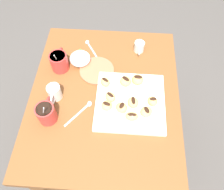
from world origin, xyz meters
TOP-DOWN VIEW (x-y plane):
  - ground_plane at (0.00, 0.00)m, footprint 8.00×8.00m
  - dining_table at (0.00, 0.00)m, footprint 0.84×0.69m
  - pastry_plate_square at (-0.04, -0.12)m, footprint 0.31×0.31m
  - coffee_mug_red_left at (-0.14, 0.23)m, footprint 0.12×0.08m
  - coffee_mug_red_right at (0.14, 0.23)m, footprint 0.12×0.09m
  - cream_pitcher_white at (-0.03, 0.22)m, footprint 0.10×0.06m
  - ice_cream_bowl at (0.18, 0.14)m, footprint 0.10×0.10m
  - chocolate_sauce_pitcher at (0.28, -0.16)m, footprint 0.09×0.05m
  - saucer_coral_left at (0.13, 0.05)m, footprint 0.17×0.17m
  - loose_spoon_near_saucer at (0.28, 0.10)m, footprint 0.14×0.09m
  - loose_spoon_by_plate at (-0.10, 0.09)m, footprint 0.13×0.11m
  - beignet_0 at (-0.12, -0.13)m, footprint 0.04×0.06m
  - chocolate_drizzle_0 at (-0.12, -0.13)m, footprint 0.01×0.04m
  - beignet_1 at (0.06, -0.09)m, footprint 0.07×0.07m
  - chocolate_drizzle_1 at (0.06, -0.09)m, footprint 0.04×0.04m
  - beignet_2 at (-0.10, -0.19)m, footprint 0.07×0.07m
  - chocolate_drizzle_2 at (-0.10, -0.19)m, footprint 0.04×0.03m
  - beignet_3 at (-0.03, -0.03)m, footprint 0.07×0.07m
  - chocolate_drizzle_3 at (-0.03, -0.03)m, footprint 0.03×0.04m
  - beignet_4 at (-0.08, -0.02)m, footprint 0.06×0.06m
  - chocolate_drizzle_4 at (-0.08, -0.02)m, footprint 0.03×0.04m
  - beignet_5 at (0.05, 0.00)m, footprint 0.06×0.06m
  - chocolate_drizzle_5 at (0.05, 0.00)m, footprint 0.03×0.04m
  - beignet_6 at (-0.05, -0.13)m, footprint 0.06×0.06m
  - chocolate_drizzle_6 at (-0.05, -0.13)m, footprint 0.04×0.02m
  - beignet_7 at (-0.04, -0.22)m, footprint 0.05×0.05m
  - chocolate_drizzle_7 at (-0.04, -0.22)m, footprint 0.02×0.03m
  - beignet_8 at (0.07, -0.15)m, footprint 0.07×0.07m
  - chocolate_drizzle_8 at (0.07, -0.15)m, footprint 0.02×0.04m
  - beignet_9 at (-0.09, -0.08)m, footprint 0.07×0.07m
  - chocolate_drizzle_9 at (-0.09, -0.08)m, footprint 0.04×0.03m

SIDE VIEW (x-z plane):
  - ground_plane at x=0.00m, z-range 0.00..0.00m
  - dining_table at x=0.00m, z-range 0.20..0.90m
  - loose_spoon_near_saucer at x=0.28m, z-range 0.71..0.71m
  - loose_spoon_by_plate at x=-0.10m, z-range 0.71..0.71m
  - saucer_coral_left at x=0.13m, z-range 0.71..0.72m
  - pastry_plate_square at x=-0.04m, z-range 0.71..0.72m
  - beignet_2 at x=-0.10m, z-range 0.72..0.75m
  - beignet_4 at x=-0.08m, z-range 0.72..0.75m
  - chocolate_sauce_pitcher at x=0.28m, z-range 0.71..0.76m
  - beignet_6 at x=-0.05m, z-range 0.72..0.75m
  - beignet_0 at x=-0.12m, z-range 0.72..0.75m
  - beignet_5 at x=0.05m, z-range 0.72..0.75m
  - beignet_3 at x=-0.03m, z-range 0.72..0.75m
  - beignet_7 at x=-0.04m, z-range 0.72..0.75m
  - ice_cream_bowl at x=0.18m, z-range 0.70..0.78m
  - beignet_9 at x=-0.09m, z-range 0.72..0.76m
  - beignet_1 at x=0.06m, z-range 0.72..0.76m
  - beignet_8 at x=0.07m, z-range 0.72..0.76m
  - cream_pitcher_white at x=-0.03m, z-range 0.71..0.78m
  - chocolate_drizzle_2 at x=-0.10m, z-range 0.75..0.75m
  - chocolate_drizzle_4 at x=-0.08m, z-range 0.75..0.75m
  - coffee_mug_red_left at x=-0.14m, z-range 0.69..0.82m
  - chocolate_drizzle_6 at x=-0.05m, z-range 0.75..0.76m
  - chocolate_drizzle_0 at x=-0.12m, z-range 0.75..0.76m
  - coffee_mug_red_right at x=0.14m, z-range 0.69..0.82m
  - chocolate_drizzle_5 at x=0.05m, z-range 0.75..0.76m
  - chocolate_drizzle_3 at x=-0.03m, z-range 0.75..0.76m
  - chocolate_drizzle_7 at x=-0.04m, z-range 0.75..0.76m
  - chocolate_drizzle_9 at x=-0.09m, z-range 0.76..0.76m
  - chocolate_drizzle_1 at x=0.06m, z-range 0.76..0.76m
  - chocolate_drizzle_8 at x=0.07m, z-range 0.76..0.76m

